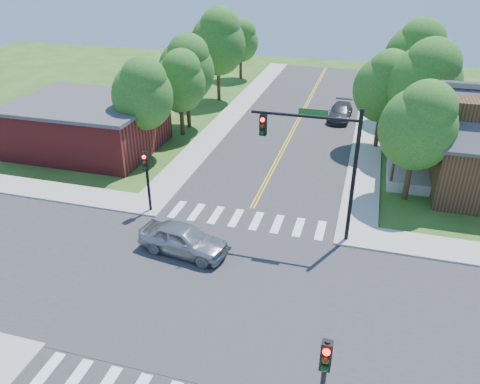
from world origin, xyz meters
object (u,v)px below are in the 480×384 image
(signal_mast_ne, at_px, (321,152))
(signal_pole_se, at_px, (324,370))
(car_dgrey, at_px, (340,112))
(signal_pole_nw, at_px, (147,170))
(car_silver, at_px, (183,240))

(signal_mast_ne, height_order, signal_pole_se, signal_mast_ne)
(signal_mast_ne, relative_size, signal_pole_se, 1.89)
(signal_pole_se, height_order, car_dgrey, signal_pole_se)
(signal_pole_nw, bearing_deg, signal_mast_ne, 0.07)
(signal_pole_se, xyz_separation_m, car_silver, (-7.78, 7.91, -1.88))
(signal_mast_ne, height_order, signal_pole_nw, signal_mast_ne)
(car_silver, xyz_separation_m, car_dgrey, (5.68, 22.88, -0.11))
(signal_pole_se, xyz_separation_m, signal_pole_nw, (-11.20, 11.20, 0.00))
(signal_pole_nw, bearing_deg, car_silver, -43.95)
(signal_pole_nw, height_order, car_silver, signal_pole_nw)
(car_dgrey, bearing_deg, car_silver, -101.42)
(car_silver, distance_m, car_dgrey, 23.57)
(signal_pole_nw, distance_m, car_dgrey, 21.69)
(signal_mast_ne, distance_m, car_dgrey, 20.02)
(signal_pole_nw, xyz_separation_m, car_dgrey, (9.10, 19.59, -1.99))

